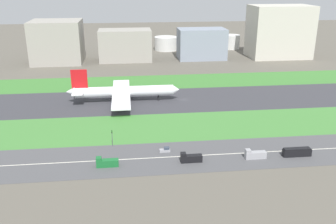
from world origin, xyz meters
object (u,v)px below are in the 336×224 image
at_px(car_2, 165,150).
at_px(fuel_tank_centre, 200,43).
at_px(truck_2, 191,158).
at_px(fuel_tank_east, 231,42).
at_px(fuel_tank_west, 166,43).
at_px(truck_1, 255,155).
at_px(hangar_building, 125,45).
at_px(traffic_light, 112,137).
at_px(terminal_building, 57,42).
at_px(airliner, 122,92).
at_px(truck_0, 107,163).
at_px(bus_0, 297,152).
at_px(office_tower, 202,44).
at_px(cargo_warehouse, 279,32).

xyz_separation_m(car_2, fuel_tank_centre, (59.64, 227.00, 5.56)).
height_order(truck_2, fuel_tank_east, fuel_tank_east).
height_order(fuel_tank_west, fuel_tank_east, fuel_tank_east).
distance_m(truck_1, fuel_tank_centre, 238.34).
bearing_deg(truck_1, hangar_building, -75.51).
distance_m(traffic_light, fuel_tank_centre, 233.68).
distance_m(truck_2, terminal_building, 208.64).
bearing_deg(airliner, hangar_building, 88.44).
height_order(airliner, truck_0, airliner).
bearing_deg(truck_2, terminal_building, -67.35).
bearing_deg(terminal_building, bus_0, -57.23).
relative_size(terminal_building, fuel_tank_centre, 1.88).
bearing_deg(truck_0, fuel_tank_west, -101.65).
distance_m(car_2, fuel_tank_west, 228.47).
height_order(terminal_building, fuel_tank_west, terminal_building).
relative_size(hangar_building, fuel_tank_west, 1.98).
relative_size(airliner, truck_1, 7.74).
distance_m(terminal_building, fuel_tank_centre, 138.82).
relative_size(airliner, traffic_light, 9.03).
height_order(traffic_light, office_tower, office_tower).
bearing_deg(bus_0, fuel_tank_centre, -91.76).
bearing_deg(fuel_tank_west, truck_2, -93.96).
relative_size(traffic_light, fuel_tank_west, 0.32).
relative_size(truck_1, fuel_tank_east, 0.51).
bearing_deg(cargo_warehouse, hangar_building, 180.00).
height_order(traffic_light, terminal_building, terminal_building).
bearing_deg(office_tower, fuel_tank_west, 120.64).
height_order(truck_1, office_tower, office_tower).
height_order(truck_2, fuel_tank_west, fuel_tank_west).
relative_size(hangar_building, fuel_tank_east, 2.67).
height_order(airliner, truck_1, airliner).
bearing_deg(car_2, truck_2, -48.30).
bearing_deg(truck_0, bus_0, -180.00).
bearing_deg(cargo_warehouse, fuel_tank_west, 155.07).
bearing_deg(airliner, truck_2, -71.05).
bearing_deg(traffic_light, fuel_tank_centre, 69.59).
distance_m(car_2, fuel_tank_centre, 234.77).
xyz_separation_m(car_2, office_tower, (51.95, 182.00, 12.22)).
xyz_separation_m(car_2, fuel_tank_east, (91.79, 227.00, 5.97)).
bearing_deg(traffic_light, hangar_building, 87.67).
height_order(truck_2, bus_0, truck_2).
height_order(truck_0, fuel_tank_west, fuel_tank_west).
relative_size(bus_0, car_2, 2.64).
relative_size(airliner, terminal_building, 1.59).
relative_size(hangar_building, office_tower, 1.08).
bearing_deg(truck_0, traffic_light, -95.46).
distance_m(terminal_building, office_tower, 123.25).
relative_size(traffic_light, fuel_tank_centre, 0.33).
xyz_separation_m(bus_0, truck_0, (-75.91, -0.00, -0.15)).
distance_m(traffic_light, cargo_warehouse, 226.57).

